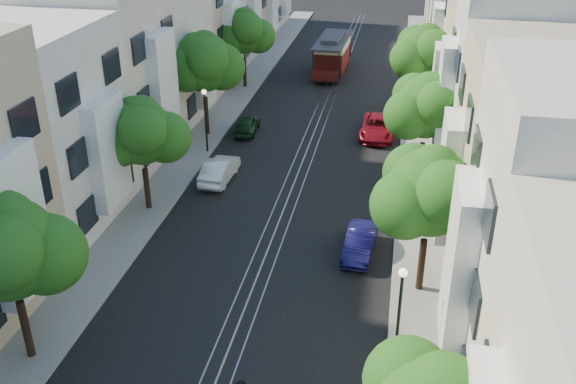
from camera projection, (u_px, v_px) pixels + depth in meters
The scene contains 23 objects.
ground at pixel (316, 126), 45.95m from camera, with size 200.00×200.00×0.00m, color black.
sidewalk_east at pixel (419, 132), 44.76m from camera, with size 2.50×80.00×0.12m, color gray.
sidewalk_west at pixel (219, 119), 47.07m from camera, with size 2.50×80.00×0.12m, color gray.
rail_left at pixel (309, 126), 46.03m from camera, with size 0.06×80.00×0.02m, color gray.
rail_slot at pixel (316, 126), 45.94m from camera, with size 0.06×80.00×0.02m, color gray.
rail_right at pixel (324, 127), 45.85m from camera, with size 0.06×80.00×0.02m, color gray.
lane_line at pixel (316, 126), 45.94m from camera, with size 0.08×80.00×0.01m, color tan.
townhouses_east at pixel (499, 64), 41.64m from camera, with size 7.75×72.00×12.00m.
townhouses_west at pixel (152, 49), 45.47m from camera, with size 7.75×72.00×11.76m.
tree_e_b at pixel (431, 194), 25.95m from camera, with size 4.93×4.08×6.68m.
tree_e_c at pixel (427, 108), 35.67m from camera, with size 4.84×3.99×6.52m.
tree_e_d at pixel (426, 53), 45.21m from camera, with size 5.01×4.16×6.85m.
tree_w_a at pixel (9, 251), 22.09m from camera, with size 4.93×4.08×6.68m.
tree_w_b at pixel (142, 134), 32.78m from camera, with size 4.72×3.87×6.27m.
tree_w_c at pixel (204, 63), 42.14m from camera, with size 5.13×4.28×7.09m.
tree_w_d at pixel (244, 33), 52.01m from camera, with size 4.84×3.99×6.52m.
lamp_east at pixel (400, 303), 22.58m from camera, with size 0.32×0.32×4.16m.
lamp_west at pixel (205, 111), 40.40m from camera, with size 0.32×0.32×4.16m.
cable_car at pixel (332, 53), 57.10m from camera, with size 2.87×8.24×3.13m.
parked_car_e_mid at pixel (360, 243), 30.50m from camera, with size 1.30×3.72×1.23m, color #0E0C3F.
parked_car_e_far at pixel (378, 127), 43.98m from camera, with size 2.24×4.86×1.35m, color maroon.
parked_car_w_mid at pixel (220, 170), 37.75m from camera, with size 1.42×4.07×1.34m, color white.
parked_car_w_far at pixel (247, 125), 44.59m from camera, with size 1.42×3.54×1.21m, color black.
Camera 1 is at (5.69, -14.80, 16.52)m, focal length 40.00 mm.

